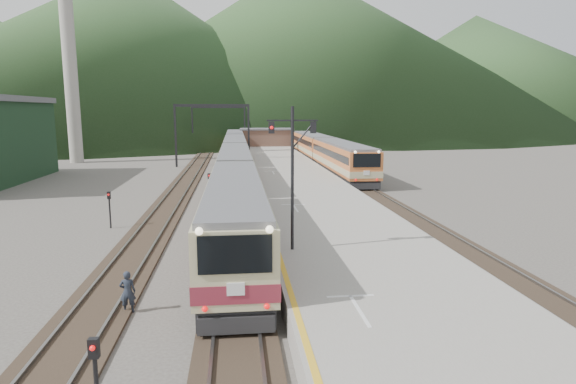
{
  "coord_description": "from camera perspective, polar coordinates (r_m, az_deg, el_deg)",
  "views": [
    {
      "loc": [
        0.07,
        -7.73,
        7.1
      ],
      "look_at": [
        3.36,
        22.33,
        2.0
      ],
      "focal_mm": 30.0,
      "sensor_mm": 36.0,
      "label": 1
    }
  ],
  "objects": [
    {
      "name": "gantry_far",
      "position": [
        87.79,
        -8.23,
        8.49
      ],
      "size": [
        9.55,
        0.25,
        8.0
      ],
      "color": "black",
      "rests_on": "ground"
    },
    {
      "name": "hill_b",
      "position": [
        241.53,
        0.98,
        16.8
      ],
      "size": [
        220.0,
        220.0,
        75.0
      ],
      "primitive_type": "cone",
      "color": "#274920",
      "rests_on": "ground"
    },
    {
      "name": "smokestack",
      "position": [
        73.56,
        -24.53,
        14.9
      ],
      "size": [
        1.8,
        1.8,
        30.0
      ],
      "primitive_type": "cylinder",
      "color": "#9E998E",
      "rests_on": "ground"
    },
    {
      "name": "short_signal_b",
      "position": [
        38.39,
        -9.3,
        1.01
      ],
      "size": [
        0.26,
        0.23,
        2.27
      ],
      "color": "black",
      "rests_on": "ground"
    },
    {
      "name": "short_signal_a",
      "position": [
        11.95,
        -21.84,
        -19.3
      ],
      "size": [
        0.23,
        0.17,
        2.27
      ],
      "color": "black",
      "rests_on": "ground"
    },
    {
      "name": "second_train",
      "position": [
        62.7,
        4.3,
        4.94
      ],
      "size": [
        3.01,
        40.99,
        3.68
      ],
      "color": "#C96A33",
      "rests_on": "track_second"
    },
    {
      "name": "signal_mast",
      "position": [
        20.9,
        0.52,
        3.45
      ],
      "size": [
        2.2,
        0.23,
        6.3
      ],
      "color": "black",
      "rests_on": "platform"
    },
    {
      "name": "short_signal_c",
      "position": [
        31.26,
        -20.4,
        -1.42
      ],
      "size": [
        0.25,
        0.2,
        2.27
      ],
      "color": "black",
      "rests_on": "ground"
    },
    {
      "name": "hill_c",
      "position": [
        244.56,
        21.07,
        13.15
      ],
      "size": [
        160.0,
        160.0,
        50.0
      ],
      "primitive_type": "cone",
      "color": "#274920",
      "rests_on": "ground"
    },
    {
      "name": "hill_a",
      "position": [
        203.04,
        -18.27,
        15.58
      ],
      "size": [
        180.0,
        180.0,
        60.0
      ],
      "primitive_type": "cone",
      "color": "#274920",
      "rests_on": "ground"
    },
    {
      "name": "track_second",
      "position": [
        49.58,
        7.16,
        1.34
      ],
      "size": [
        2.6,
        200.0,
        0.23
      ],
      "color": "black",
      "rests_on": "ground"
    },
    {
      "name": "track_far",
      "position": [
        48.51,
        -12.17,
        1.02
      ],
      "size": [
        2.6,
        200.0,
        0.23
      ],
      "color": "black",
      "rests_on": "ground"
    },
    {
      "name": "worker",
      "position": [
        18.33,
        -18.47,
        -11.15
      ],
      "size": [
        0.58,
        0.4,
        1.53
      ],
      "primitive_type": "imported",
      "rotation": [
        0.0,
        0.0,
        3.2
      ],
      "color": "#212733",
      "rests_on": "ground"
    },
    {
      "name": "platform",
      "position": [
        46.53,
        0.65,
        1.42
      ],
      "size": [
        8.0,
        100.0,
        1.0
      ],
      "primitive_type": "cube",
      "color": "gray",
      "rests_on": "ground"
    },
    {
      "name": "station_shed",
      "position": [
        86.03,
        -2.56,
        6.54
      ],
      "size": [
        9.4,
        4.4,
        3.1
      ],
      "color": "brown",
      "rests_on": "platform"
    },
    {
      "name": "main_train",
      "position": [
        52.07,
        -6.3,
        3.79
      ],
      "size": [
        2.75,
        75.44,
        3.36
      ],
      "color": "tan",
      "rests_on": "track_main"
    },
    {
      "name": "track_main",
      "position": [
        48.24,
        -6.25,
        1.13
      ],
      "size": [
        2.6,
        200.0,
        0.23
      ],
      "color": "black",
      "rests_on": "ground"
    },
    {
      "name": "gantry_near",
      "position": [
        62.82,
        -8.99,
        8.08
      ],
      "size": [
        9.55,
        0.25,
        8.0
      ],
      "color": "black",
      "rests_on": "ground"
    }
  ]
}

